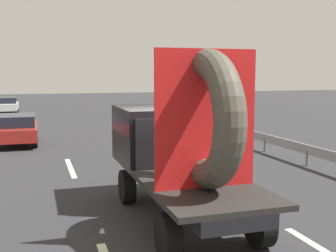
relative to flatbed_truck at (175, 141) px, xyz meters
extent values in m
plane|color=#28282B|center=(0.24, 0.45, -1.62)|extent=(120.00, 120.00, 0.00)
cylinder|color=black|center=(-0.85, 1.07, -1.22)|extent=(0.28, 0.80, 0.80)
cylinder|color=black|center=(0.85, 1.07, -1.22)|extent=(0.28, 0.80, 0.80)
cylinder|color=black|center=(-0.85, -2.18, -1.22)|extent=(0.28, 0.80, 0.80)
cylinder|color=black|center=(0.85, -2.18, -1.22)|extent=(0.28, 0.80, 0.80)
cube|color=black|center=(0.00, -0.49, -0.81)|extent=(1.30, 5.26, 0.25)
cube|color=black|center=(0.00, 1.07, -0.01)|extent=(2.00, 2.14, 1.35)
cube|color=black|center=(0.00, 1.02, 0.29)|extent=(2.02, 2.04, 0.44)
cube|color=black|center=(0.00, -1.56, -0.64)|extent=(2.00, 3.12, 0.10)
cube|color=black|center=(0.00, -0.05, -0.04)|extent=(1.80, 0.08, 1.10)
torus|color=#474238|center=(0.00, -1.71, 0.65)|extent=(0.53, 2.47, 2.47)
cube|color=red|center=(0.00, -1.71, 0.65)|extent=(1.90, 0.03, 2.47)
cylinder|color=black|center=(-4.40, 12.21, -1.31)|extent=(0.21, 0.60, 0.60)
cylinder|color=black|center=(-2.93, 12.21, -1.31)|extent=(0.21, 0.60, 0.60)
cylinder|color=black|center=(-2.93, 9.67, -1.31)|extent=(0.21, 0.60, 0.60)
cube|color=maroon|center=(-3.67, 10.94, -1.05)|extent=(1.70, 3.96, 0.52)
cube|color=black|center=(-3.67, 10.84, -0.56)|extent=(1.53, 2.22, 0.47)
cube|color=gray|center=(5.78, 1.90, -1.07)|extent=(0.06, 10.91, 0.32)
cylinder|color=slate|center=(5.78, 3.26, -1.34)|extent=(0.10, 0.10, 0.55)
cylinder|color=slate|center=(5.78, 5.99, -1.34)|extent=(0.10, 0.10, 0.55)
cube|color=beige|center=(-1.83, 5.33, -1.61)|extent=(0.16, 2.97, 0.01)
cube|color=beige|center=(1.83, 5.75, -1.61)|extent=(0.16, 2.90, 0.01)
cylinder|color=black|center=(-4.26, 25.55, -1.32)|extent=(0.20, 0.59, 0.59)
cylinder|color=black|center=(-4.26, 28.02, -1.32)|extent=(0.20, 0.59, 0.59)
cube|color=silver|center=(-4.98, 26.78, -1.07)|extent=(1.65, 3.85, 0.50)
cube|color=black|center=(-4.98, 26.88, -0.59)|extent=(1.49, 2.16, 0.46)
camera|label=1|loc=(-2.88, -8.56, 1.44)|focal=45.07mm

